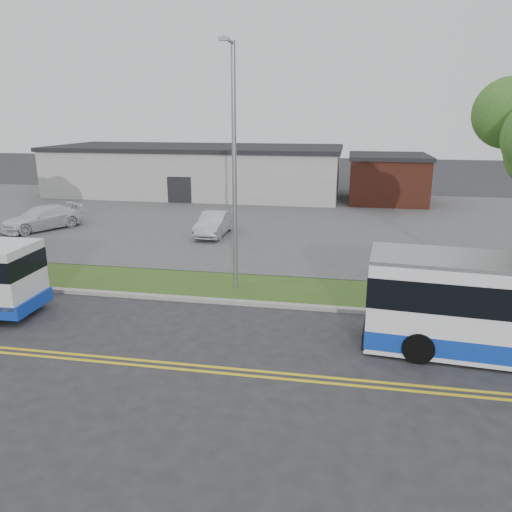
% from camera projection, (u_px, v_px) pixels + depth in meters
% --- Properties ---
extents(ground, '(140.00, 140.00, 0.00)m').
position_uv_depth(ground, '(141.00, 309.00, 18.61)').
color(ground, '#28282B').
rests_on(ground, ground).
extents(lane_line_north, '(70.00, 0.12, 0.01)m').
position_uv_depth(lane_line_north, '(89.00, 356.00, 14.97)').
color(lane_line_north, yellow).
rests_on(lane_line_north, ground).
extents(lane_line_south, '(70.00, 0.12, 0.01)m').
position_uv_depth(lane_line_south, '(84.00, 360.00, 14.68)').
color(lane_line_south, yellow).
rests_on(lane_line_south, ground).
extents(curb, '(80.00, 0.30, 0.15)m').
position_uv_depth(curb, '(152.00, 297.00, 19.63)').
color(curb, '#9E9B93').
rests_on(curb, ground).
extents(verge, '(80.00, 3.30, 0.10)m').
position_uv_depth(verge, '(168.00, 283.00, 21.34)').
color(verge, '#33551C').
rests_on(verge, ground).
extents(parking_lot, '(80.00, 25.00, 0.10)m').
position_uv_depth(parking_lot, '(239.00, 218.00, 34.68)').
color(parking_lot, '#4C4C4F').
rests_on(parking_lot, ground).
extents(commercial_building, '(25.40, 10.40, 4.35)m').
position_uv_depth(commercial_building, '(197.00, 170.00, 44.61)').
color(commercial_building, '#9E9E99').
rests_on(commercial_building, ground).
extents(brick_wing, '(6.30, 7.30, 3.90)m').
position_uv_depth(brick_wing, '(387.00, 178.00, 40.83)').
color(brick_wing, brown).
rests_on(brick_wing, ground).
extents(streetlight_near, '(0.35, 1.53, 9.50)m').
position_uv_depth(streetlight_near, '(234.00, 162.00, 19.24)').
color(streetlight_near, gray).
rests_on(streetlight_near, verge).
extents(pedestrian, '(0.84, 0.72, 1.95)m').
position_uv_depth(pedestrian, '(1.00, 258.00, 21.36)').
color(pedestrian, black).
rests_on(pedestrian, verge).
extents(parked_car_a, '(1.52, 4.20, 1.37)m').
position_uv_depth(parked_car_a, '(214.00, 224.00, 29.42)').
color(parked_car_a, '#AFB1B6').
rests_on(parked_car_a, parking_lot).
extents(parked_car_b, '(4.22, 5.31, 1.44)m').
position_uv_depth(parked_car_b, '(42.00, 218.00, 30.87)').
color(parked_car_b, white).
rests_on(parked_car_b, parking_lot).
extents(grocery_bag_right, '(0.32, 0.32, 0.32)m').
position_uv_depth(grocery_bag_right, '(13.00, 274.00, 21.77)').
color(grocery_bag_right, white).
rests_on(grocery_bag_right, verge).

